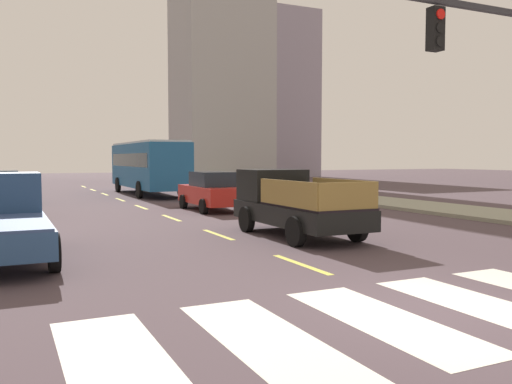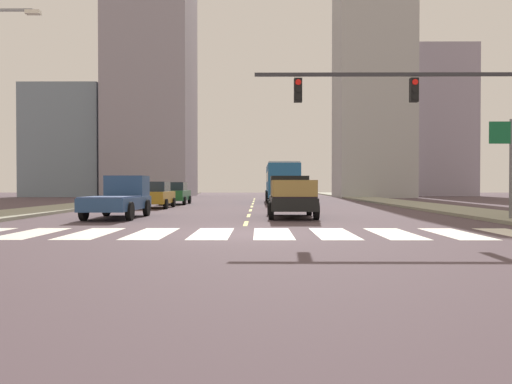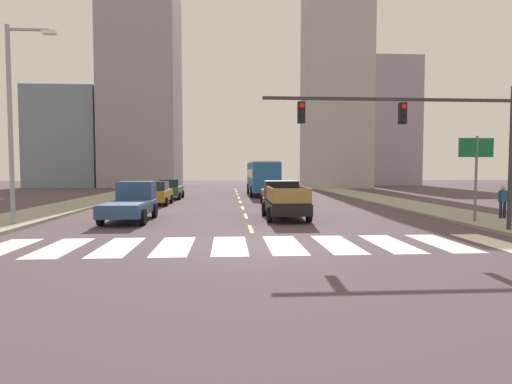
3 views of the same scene
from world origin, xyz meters
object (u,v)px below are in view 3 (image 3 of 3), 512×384
object	(u,v)px
sedan_mid	(276,193)
sedan_far	(156,193)
pedestrian_walking	(503,199)
city_bus	(262,176)
pickup_dark	(132,202)
pickup_stakebed	(284,200)
sedan_near_left	(171,189)
traffic_signal_gantry	(432,129)
streetlight_left	(14,117)
direction_sign_green	(476,161)

from	to	relation	value
sedan_mid	sedan_far	world-z (taller)	same
pedestrian_walking	city_bus	bearing A→B (deg)	-130.72
pickup_dark	pickup_stakebed	bearing A→B (deg)	2.75
sedan_near_left	traffic_signal_gantry	distance (m)	24.96
streetlight_left	traffic_signal_gantry	bearing A→B (deg)	-10.11
sedan_mid	pedestrian_walking	size ratio (longest dim) A/B	2.68
sedan_near_left	pedestrian_walking	distance (m)	25.47
pickup_stakebed	sedan_mid	world-z (taller)	pickup_stakebed
pickup_stakebed	traffic_signal_gantry	xyz separation A→B (m)	(5.17, -6.00, 3.31)
sedan_mid	traffic_signal_gantry	size ratio (longest dim) A/B	0.43
pickup_stakebed	sedan_near_left	size ratio (longest dim) A/B	1.18
pickup_dark	pedestrian_walking	bearing A→B (deg)	-6.23
pickup_stakebed	sedan_mid	size ratio (longest dim) A/B	1.18
traffic_signal_gantry	streetlight_left	size ratio (longest dim) A/B	1.14
sedan_near_left	streetlight_left	distance (m)	18.78
direction_sign_green	streetlight_left	distance (m)	21.40
sedan_mid	traffic_signal_gantry	world-z (taller)	traffic_signal_gantry
direction_sign_green	pedestrian_walking	xyz separation A→B (m)	(2.06, 0.96, -1.92)
sedan_mid	sedan_near_left	bearing A→B (deg)	138.29
pickup_dark	sedan_near_left	bearing A→B (deg)	89.17
sedan_near_left	pedestrian_walking	world-z (taller)	pedestrian_walking
direction_sign_green	pedestrian_walking	bearing A→B (deg)	25.07
sedan_near_left	sedan_far	world-z (taller)	same
pickup_dark	traffic_signal_gantry	size ratio (longest dim) A/B	0.51
sedan_mid	sedan_far	xyz separation A→B (m)	(-8.74, 0.68, 0.00)
pickup_stakebed	pedestrian_walking	distance (m)	11.04
sedan_near_left	traffic_signal_gantry	size ratio (longest dim) A/B	0.43
pickup_stakebed	sedan_far	world-z (taller)	pickup_stakebed
pickup_dark	sedan_near_left	world-z (taller)	pickup_dark
city_bus	direction_sign_green	size ratio (longest dim) A/B	2.57
sedan_near_left	streetlight_left	xyz separation A→B (m)	(-4.53, -17.76, 4.11)
pickup_dark	traffic_signal_gantry	bearing A→B (deg)	-23.71
sedan_near_left	pickup_stakebed	bearing A→B (deg)	-61.14
traffic_signal_gantry	streetlight_left	bearing A→B (deg)	169.89
direction_sign_green	pickup_dark	bearing A→B (deg)	170.97
traffic_signal_gantry	streetlight_left	xyz separation A→B (m)	(-17.72, 3.16, 0.72)
traffic_signal_gantry	pedestrian_walking	world-z (taller)	traffic_signal_gantry
pedestrian_walking	traffic_signal_gantry	bearing A→B (deg)	-32.57
traffic_signal_gantry	city_bus	bearing A→B (deg)	100.55
city_bus	sedan_mid	bearing A→B (deg)	-91.55
city_bus	direction_sign_green	world-z (taller)	direction_sign_green
pickup_stakebed	city_bus	bearing A→B (deg)	88.67
pickup_dark	pedestrian_walking	xyz separation A→B (m)	(18.77, -1.69, 0.20)
city_bus	pickup_stakebed	bearing A→B (deg)	-93.14
sedan_far	streetlight_left	distance (m)	13.00
pickup_dark	pedestrian_walking	size ratio (longest dim) A/B	3.17
sedan_mid	sedan_far	bearing A→B (deg)	172.81
pickup_stakebed	pickup_dark	xyz separation A→B (m)	(-7.95, -0.53, -0.02)
pickup_stakebed	streetlight_left	size ratio (longest dim) A/B	0.58
pickup_dark	sedan_near_left	size ratio (longest dim) A/B	1.18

